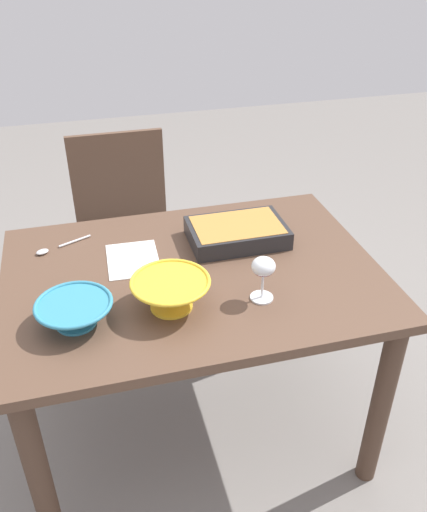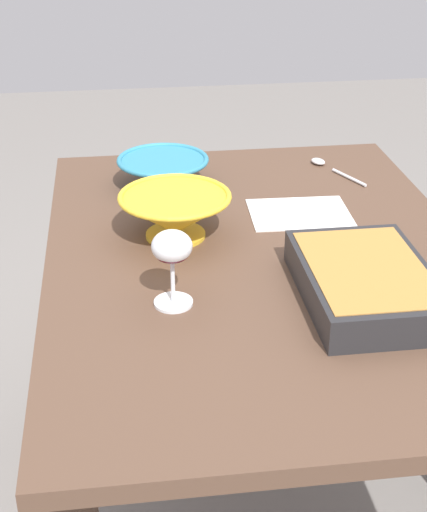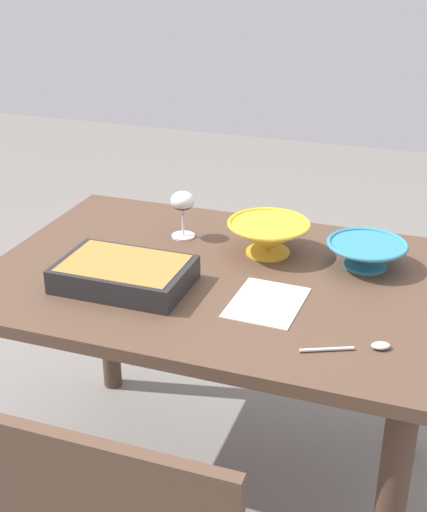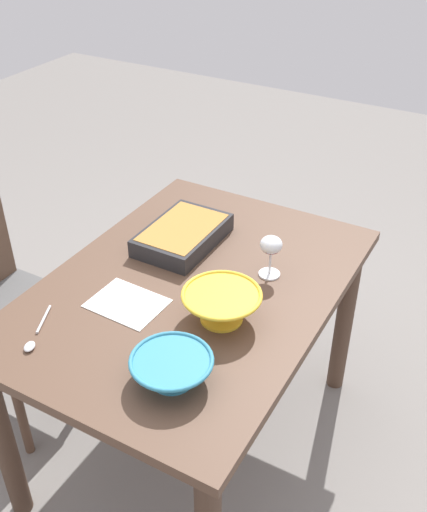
{
  "view_description": "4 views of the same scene",
  "coord_description": "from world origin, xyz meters",
  "px_view_note": "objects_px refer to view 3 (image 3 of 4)",
  "views": [
    {
      "loc": [
        -0.31,
        -1.46,
        1.77
      ],
      "look_at": [
        0.07,
        -0.02,
        0.82
      ],
      "focal_mm": 38.1,
      "sensor_mm": 36.0,
      "label": 1
    },
    {
      "loc": [
        1.39,
        -0.29,
        1.5
      ],
      "look_at": [
        0.13,
        -0.12,
        0.83
      ],
      "focal_mm": 54.47,
      "sensor_mm": 36.0,
      "label": 2
    },
    {
      "loc": [
        -0.58,
        1.64,
        1.62
      ],
      "look_at": [
        0.0,
        0.0,
        0.81
      ],
      "focal_mm": 49.34,
      "sensor_mm": 36.0,
      "label": 3
    },
    {
      "loc": [
        -1.33,
        -0.83,
        1.93
      ],
      "look_at": [
        0.1,
        -0.03,
        0.82
      ],
      "focal_mm": 42.23,
      "sensor_mm": 36.0,
      "label": 4
    }
  ],
  "objects_px": {
    "dining_table": "(215,310)",
    "napkin": "(267,302)",
    "mixing_bowl": "(268,236)",
    "serving_spoon": "(365,347)",
    "casserole_dish": "(124,273)",
    "wine_glass": "(183,204)",
    "small_bowl": "(366,253)"
  },
  "relations": [
    {
      "from": "dining_table",
      "to": "napkin",
      "type": "height_order",
      "value": "napkin"
    },
    {
      "from": "mixing_bowl",
      "to": "serving_spoon",
      "type": "distance_m",
      "value": 0.55
    },
    {
      "from": "dining_table",
      "to": "casserole_dish",
      "type": "distance_m",
      "value": 0.3
    },
    {
      "from": "wine_glass",
      "to": "casserole_dish",
      "type": "height_order",
      "value": "wine_glass"
    },
    {
      "from": "casserole_dish",
      "to": "serving_spoon",
      "type": "xyz_separation_m",
      "value": [
        -0.65,
        0.1,
        -0.03
      ]
    },
    {
      "from": "casserole_dish",
      "to": "mixing_bowl",
      "type": "bearing_deg",
      "value": -133.26
    },
    {
      "from": "dining_table",
      "to": "serving_spoon",
      "type": "xyz_separation_m",
      "value": [
        -0.45,
        0.26,
        0.13
      ]
    },
    {
      "from": "small_bowl",
      "to": "napkin",
      "type": "relative_size",
      "value": 0.99
    },
    {
      "from": "mixing_bowl",
      "to": "napkin",
      "type": "relative_size",
      "value": 1.06
    },
    {
      "from": "wine_glass",
      "to": "casserole_dish",
      "type": "xyz_separation_m",
      "value": [
        0.03,
        0.35,
        -0.07
      ]
    },
    {
      "from": "napkin",
      "to": "serving_spoon",
      "type": "bearing_deg",
      "value": 153.03
    },
    {
      "from": "casserole_dish",
      "to": "serving_spoon",
      "type": "relative_size",
      "value": 1.75
    },
    {
      "from": "dining_table",
      "to": "napkin",
      "type": "distance_m",
      "value": 0.25
    },
    {
      "from": "wine_glass",
      "to": "mixing_bowl",
      "type": "height_order",
      "value": "wine_glass"
    },
    {
      "from": "dining_table",
      "to": "napkin",
      "type": "xyz_separation_m",
      "value": [
        -0.18,
        0.12,
        0.12
      ]
    },
    {
      "from": "small_bowl",
      "to": "serving_spoon",
      "type": "xyz_separation_m",
      "value": [
        -0.06,
        0.43,
        -0.04
      ]
    },
    {
      "from": "wine_glass",
      "to": "casserole_dish",
      "type": "distance_m",
      "value": 0.36
    },
    {
      "from": "wine_glass",
      "to": "casserole_dish",
      "type": "relative_size",
      "value": 0.43
    },
    {
      "from": "casserole_dish",
      "to": "small_bowl",
      "type": "relative_size",
      "value": 1.54
    },
    {
      "from": "wine_glass",
      "to": "napkin",
      "type": "bearing_deg",
      "value": 138.02
    },
    {
      "from": "napkin",
      "to": "dining_table",
      "type": "bearing_deg",
      "value": -33.55
    },
    {
      "from": "serving_spoon",
      "to": "napkin",
      "type": "bearing_deg",
      "value": -26.97
    },
    {
      "from": "wine_glass",
      "to": "small_bowl",
      "type": "xyz_separation_m",
      "value": [
        -0.56,
        0.02,
        -0.07
      ]
    },
    {
      "from": "mixing_bowl",
      "to": "napkin",
      "type": "xyz_separation_m",
      "value": [
        -0.08,
        0.29,
        -0.05
      ]
    },
    {
      "from": "small_bowl",
      "to": "wine_glass",
      "type": "bearing_deg",
      "value": -2.5
    },
    {
      "from": "small_bowl",
      "to": "napkin",
      "type": "height_order",
      "value": "small_bowl"
    },
    {
      "from": "mixing_bowl",
      "to": "dining_table",
      "type": "bearing_deg",
      "value": 58.31
    },
    {
      "from": "mixing_bowl",
      "to": "serving_spoon",
      "type": "bearing_deg",
      "value": 128.89
    },
    {
      "from": "casserole_dish",
      "to": "small_bowl",
      "type": "xyz_separation_m",
      "value": [
        -0.59,
        -0.33,
        0.01
      ]
    },
    {
      "from": "wine_glass",
      "to": "napkin",
      "type": "relative_size",
      "value": 0.65
    },
    {
      "from": "napkin",
      "to": "casserole_dish",
      "type": "bearing_deg",
      "value": 4.87
    },
    {
      "from": "wine_glass",
      "to": "serving_spoon",
      "type": "xyz_separation_m",
      "value": [
        -0.62,
        0.46,
        -0.1
      ]
    }
  ]
}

